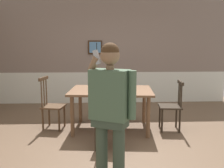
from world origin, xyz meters
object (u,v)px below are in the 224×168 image
(chair_near_window, at_px, (51,105))
(person_figure, at_px, (111,105))
(dining_table, at_px, (111,94))
(chair_opposite_corner, at_px, (113,96))
(chair_at_table_head, at_px, (108,118))
(chair_by_doorway, at_px, (172,106))

(chair_near_window, bearing_deg, person_figure, 37.28)
(dining_table, distance_m, chair_opposite_corner, 0.95)
(dining_table, height_order, chair_at_table_head, chair_at_table_head)
(chair_by_doorway, height_order, chair_at_table_head, chair_at_table_head)
(chair_at_table_head, xyz_separation_m, chair_opposite_corner, (0.17, 1.85, -0.02))
(chair_opposite_corner, bearing_deg, dining_table, 93.08)
(dining_table, bearing_deg, chair_at_table_head, -95.31)
(dining_table, relative_size, chair_by_doorway, 1.71)
(dining_table, xyz_separation_m, chair_by_doorway, (1.15, -0.10, -0.22))
(chair_near_window, xyz_separation_m, person_figure, (1.06, -2.09, 0.49))
(chair_opposite_corner, bearing_deg, chair_by_doorway, 144.41)
(dining_table, distance_m, chair_by_doorway, 1.17)
(chair_by_doorway, relative_size, chair_at_table_head, 0.91)
(dining_table, relative_size, chair_near_window, 1.61)
(chair_by_doorway, bearing_deg, dining_table, 90.46)
(chair_near_window, height_order, chair_at_table_head, chair_at_table_head)
(chair_at_table_head, distance_m, person_figure, 1.16)
(chair_at_table_head, bearing_deg, chair_opposite_corner, 93.78)
(person_figure, bearing_deg, chair_at_table_head, -64.65)
(chair_near_window, relative_size, person_figure, 0.61)
(chair_at_table_head, bearing_deg, dining_table, 93.77)
(chair_by_doorway, xyz_separation_m, person_figure, (-1.24, -1.88, 0.49))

